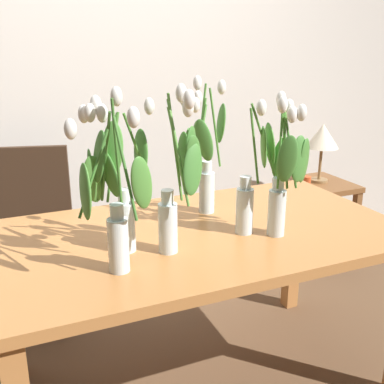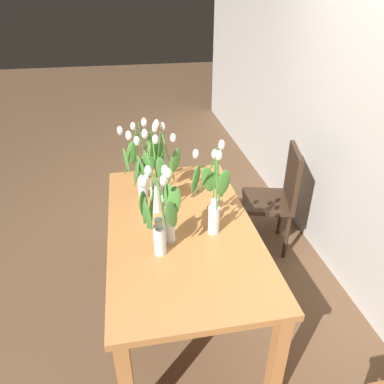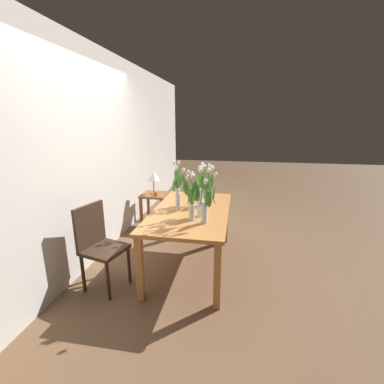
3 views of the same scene
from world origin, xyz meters
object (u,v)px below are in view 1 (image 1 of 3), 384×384
at_px(tulip_vase_2, 252,186).
at_px(table_lamp, 322,138).
at_px(tulip_vase_3, 284,181).
at_px(tulip_vase_5, 113,203).
at_px(side_table, 316,199).
at_px(tulip_vase_0, 178,187).
at_px(dining_table, 202,251).
at_px(dining_chair, 33,225).
at_px(tulip_vase_1, 118,190).
at_px(tulip_vase_4, 205,160).
at_px(pillar_candle, 307,182).

xyz_separation_m(tulip_vase_2, table_lamp, (1.12, 0.98, -0.07)).
distance_m(tulip_vase_3, tulip_vase_5, 0.66).
distance_m(tulip_vase_3, table_lamp, 1.49).
bearing_deg(side_table, tulip_vase_0, -144.23).
bearing_deg(tulip_vase_5, tulip_vase_2, 11.67).
bearing_deg(dining_table, tulip_vase_3, -33.60).
xyz_separation_m(tulip_vase_3, dining_chair, (-0.85, 1.07, -0.44)).
bearing_deg(tulip_vase_2, side_table, 41.18).
bearing_deg(dining_table, dining_chair, 123.09).
bearing_deg(tulip_vase_1, tulip_vase_4, 29.34).
xyz_separation_m(tulip_vase_1, tulip_vase_2, (0.52, -0.02, -0.04)).
distance_m(tulip_vase_3, dining_chair, 1.44).
xyz_separation_m(tulip_vase_2, tulip_vase_3, (0.09, -0.08, 0.03)).
relative_size(tulip_vase_5, table_lamp, 1.47).
height_order(tulip_vase_5, pillar_candle, tulip_vase_5).
relative_size(dining_chair, table_lamp, 2.34).
distance_m(tulip_vase_0, tulip_vase_5, 0.24).
distance_m(tulip_vase_4, side_table, 1.47).
distance_m(tulip_vase_0, tulip_vase_3, 0.42).
bearing_deg(table_lamp, pillar_candle, -154.06).
relative_size(tulip_vase_2, side_table, 0.99).
bearing_deg(pillar_candle, side_table, 23.35).
distance_m(tulip_vase_4, table_lamp, 1.40).
height_order(tulip_vase_4, side_table, tulip_vase_4).
relative_size(tulip_vase_1, pillar_candle, 7.08).
bearing_deg(tulip_vase_1, side_table, 30.27).
bearing_deg(tulip_vase_5, table_lamp, 32.96).
bearing_deg(tulip_vase_4, tulip_vase_5, -142.17).
bearing_deg(table_lamp, side_table, -141.84).
xyz_separation_m(tulip_vase_3, tulip_vase_5, (-0.66, -0.03, 0.01)).
xyz_separation_m(tulip_vase_1, tulip_vase_5, (-0.05, -0.13, 0.00)).
relative_size(dining_table, table_lamp, 4.02).
distance_m(tulip_vase_5, pillar_candle, 1.87).
bearing_deg(tulip_vase_3, table_lamp, 45.74).
xyz_separation_m(tulip_vase_0, tulip_vase_5, (-0.23, -0.05, -0.01)).
height_order(tulip_vase_3, tulip_vase_5, tulip_vase_5).
relative_size(tulip_vase_0, side_table, 1.07).
relative_size(tulip_vase_0, tulip_vase_1, 1.11).
distance_m(dining_chair, side_table, 1.86).
height_order(tulip_vase_4, table_lamp, tulip_vase_4).
height_order(dining_table, tulip_vase_5, tulip_vase_5).
bearing_deg(tulip_vase_1, tulip_vase_2, -1.85).
bearing_deg(tulip_vase_5, tulip_vase_4, 37.83).
relative_size(tulip_vase_1, tulip_vase_2, 0.98).
xyz_separation_m(tulip_vase_0, tulip_vase_3, (0.42, -0.01, -0.02)).
bearing_deg(side_table, table_lamp, 38.16).
height_order(dining_table, dining_chair, dining_chair).
xyz_separation_m(dining_chair, side_table, (1.86, -0.03, -0.09)).
bearing_deg(side_table, tulip_vase_2, -138.82).
bearing_deg(side_table, tulip_vase_4, -149.38).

